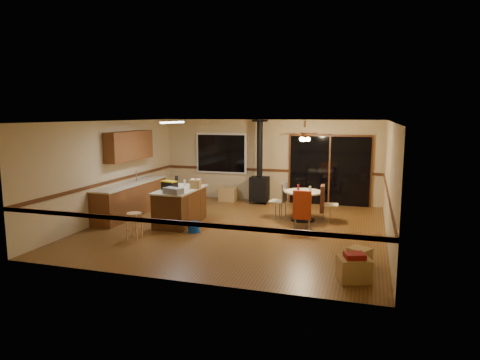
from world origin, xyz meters
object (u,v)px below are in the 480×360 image
at_px(toolbox_black, 169,186).
at_px(box_corner_a, 354,269).
at_px(chair_near, 302,205).
at_px(bar_stool, 134,226).
at_px(box_under_window, 228,194).
at_px(blue_bucket, 194,227).
at_px(kitchen_island, 180,206).
at_px(wood_stove, 259,180).
at_px(toolbox_grey, 173,191).
at_px(box_corner_b, 359,256).
at_px(chair_left, 281,196).
at_px(dining_table, 303,200).
at_px(chair_right, 323,199).

xyz_separation_m(toolbox_black, box_corner_a, (4.55, -2.38, -0.81)).
bearing_deg(chair_near, bar_stool, -151.41).
bearing_deg(box_corner_a, box_under_window, 125.89).
bearing_deg(blue_bucket, kitchen_island, 135.30).
bearing_deg(bar_stool, box_under_window, 81.74).
relative_size(wood_stove, toolbox_black, 6.76).
distance_m(toolbox_grey, box_corner_b, 4.53).
relative_size(toolbox_grey, chair_left, 0.90).
height_order(bar_stool, chair_left, chair_left).
height_order(dining_table, chair_near, chair_near).
relative_size(bar_stool, blue_bucket, 2.02).
xyz_separation_m(wood_stove, dining_table, (1.64, -1.79, -0.19)).
bearing_deg(wood_stove, bar_stool, -110.68).
distance_m(chair_left, chair_right, 1.11).
height_order(toolbox_grey, bar_stool, toolbox_grey).
bearing_deg(chair_right, box_under_window, 150.64).
height_order(blue_bucket, dining_table, dining_table).
xyz_separation_m(bar_stool, dining_table, (3.36, 2.78, 0.24)).
bearing_deg(box_under_window, wood_stove, -2.72).
relative_size(blue_bucket, chair_right, 0.42).
bearing_deg(box_corner_a, dining_table, 110.48).
distance_m(blue_bucket, chair_near, 2.65).
distance_m(box_under_window, box_corner_b, 6.43).
height_order(bar_stool, box_corner_a, bar_stool).
bearing_deg(kitchen_island, chair_right, 20.53).
distance_m(kitchen_island, bar_stool, 1.59).
bearing_deg(box_corner_b, box_corner_a, -94.45).
relative_size(chair_right, box_corner_b, 1.85).
bearing_deg(bar_stool, blue_bucket, 39.49).
xyz_separation_m(toolbox_grey, box_corner_a, (4.25, -1.97, -0.78)).
bearing_deg(chair_near, kitchen_island, -173.02).
height_order(toolbox_grey, toolbox_black, toolbox_black).
bearing_deg(chair_right, bar_stool, -144.05).
bearing_deg(bar_stool, box_corner_a, -12.93).
bearing_deg(chair_left, kitchen_island, -150.18).
relative_size(kitchen_island, chair_right, 2.40).
distance_m(bar_stool, box_under_window, 4.67).
distance_m(toolbox_black, chair_right, 3.96).
relative_size(box_under_window, box_corner_a, 1.04).
relative_size(dining_table, chair_near, 1.43).
xyz_separation_m(box_under_window, box_corner_a, (4.14, -5.72, -0.02)).
relative_size(blue_bucket, box_corner_b, 0.77).
distance_m(toolbox_black, box_under_window, 3.46).
xyz_separation_m(kitchen_island, box_under_window, (0.25, 3.10, -0.24)).
bearing_deg(blue_bucket, dining_table, 39.55).
bearing_deg(kitchen_island, toolbox_black, -123.94).
bearing_deg(chair_left, box_corner_a, -62.74).
relative_size(bar_stool, chair_right, 0.84).
relative_size(kitchen_island, chair_near, 2.40).
bearing_deg(chair_near, box_under_window, 135.78).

